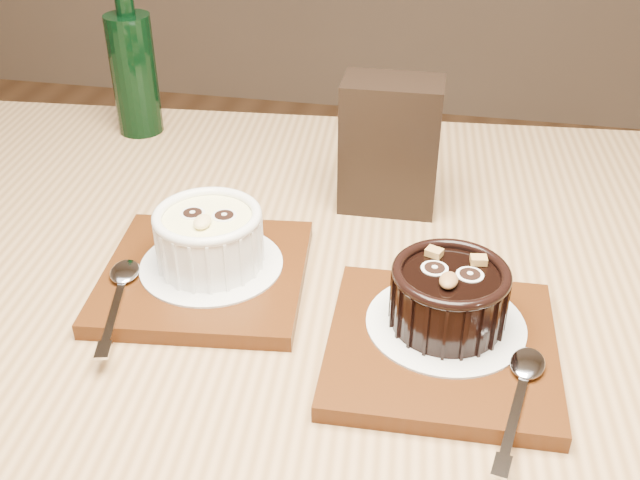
# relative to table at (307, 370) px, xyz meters

# --- Properties ---
(table) EXTENTS (1.26, 0.90, 0.75)m
(table) POSITION_rel_table_xyz_m (0.00, 0.00, 0.00)
(table) COLOR olive
(table) RESTS_ON ground
(tray_left) EXTENTS (0.20, 0.20, 0.01)m
(tray_left) POSITION_rel_table_xyz_m (-0.09, 0.00, 0.10)
(tray_left) COLOR #4D250C
(tray_left) RESTS_ON table
(doily_left) EXTENTS (0.13, 0.13, 0.00)m
(doily_left) POSITION_rel_table_xyz_m (-0.09, 0.01, 0.11)
(doily_left) COLOR white
(doily_left) RESTS_ON tray_left
(ramekin_white) EXTENTS (0.10, 0.10, 0.06)m
(ramekin_white) POSITION_rel_table_xyz_m (-0.09, 0.01, 0.14)
(ramekin_white) COLOR white
(ramekin_white) RESTS_ON doily_left
(spoon_left) EXTENTS (0.06, 0.14, 0.01)m
(spoon_left) POSITION_rel_table_xyz_m (-0.15, -0.06, 0.11)
(spoon_left) COLOR silver
(spoon_left) RESTS_ON tray_left
(tray_right) EXTENTS (0.19, 0.19, 0.01)m
(tray_right) POSITION_rel_table_xyz_m (0.12, -0.06, 0.10)
(tray_right) COLOR #4D250C
(tray_right) RESTS_ON table
(doily_right) EXTENTS (0.13, 0.13, 0.00)m
(doily_right) POSITION_rel_table_xyz_m (0.12, -0.04, 0.11)
(doily_right) COLOR white
(doily_right) RESTS_ON tray_right
(ramekin_dark) EXTENTS (0.09, 0.09, 0.06)m
(ramekin_dark) POSITION_rel_table_xyz_m (0.12, -0.04, 0.14)
(ramekin_dark) COLOR black
(ramekin_dark) RESTS_ON doily_right
(spoon_right) EXTENTS (0.05, 0.14, 0.01)m
(spoon_right) POSITION_rel_table_xyz_m (0.18, -0.11, 0.11)
(spoon_right) COLOR silver
(spoon_right) RESTS_ON tray_right
(condiment_stand) EXTENTS (0.10, 0.06, 0.14)m
(condiment_stand) POSITION_rel_table_xyz_m (0.05, 0.18, 0.16)
(condiment_stand) COLOR black
(condiment_stand) RESTS_ON table
(green_bottle) EXTENTS (0.06, 0.06, 0.21)m
(green_bottle) POSITION_rel_table_xyz_m (-0.28, 0.30, 0.17)
(green_bottle) COLOR black
(green_bottle) RESTS_ON table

